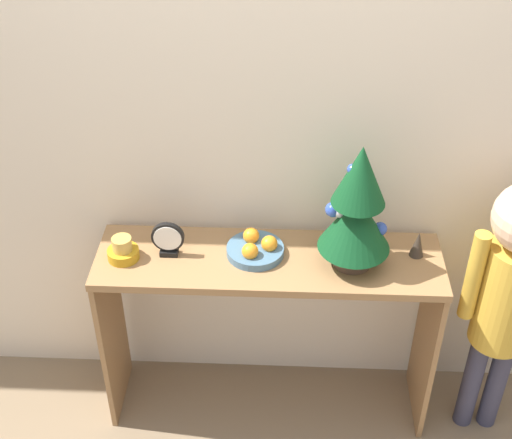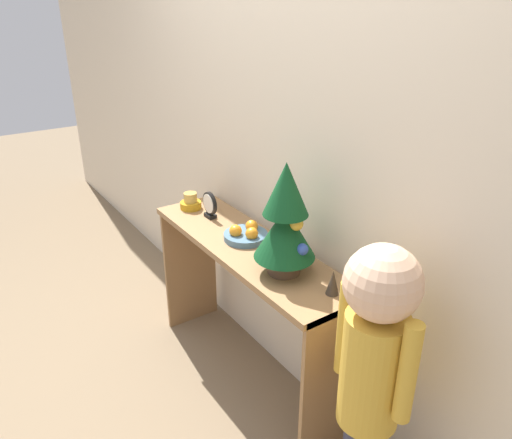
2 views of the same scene
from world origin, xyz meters
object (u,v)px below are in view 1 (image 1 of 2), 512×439
singing_bowl (123,250)px  desk_clock (168,239)px  fruit_bowl (256,248)px  mini_tree (357,208)px  figurine (418,244)px

singing_bowl → desk_clock: bearing=9.9°
desk_clock → singing_bowl: bearing=-170.1°
fruit_bowl → desk_clock: (-0.31, -0.02, 0.04)m
mini_tree → fruit_bowl: (-0.35, 0.04, -0.21)m
mini_tree → fruit_bowl: 0.41m
singing_bowl → figurine: size_ratio=1.12×
desk_clock → figurine: desk_clock is taller
singing_bowl → figurine: figurine is taller
figurine → mini_tree: bearing=-167.0°
mini_tree → fruit_bowl: mini_tree is taller
fruit_bowl → singing_bowl: singing_bowl is taller
fruit_bowl → figurine: bearing=1.9°
desk_clock → mini_tree: bearing=-1.6°
figurine → desk_clock: bearing=-177.7°
figurine → singing_bowl: bearing=-176.5°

